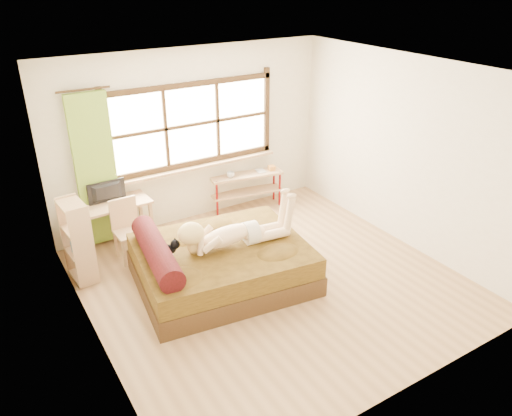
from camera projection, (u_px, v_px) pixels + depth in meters
floor at (271, 280)px, 6.56m from camera, size 4.50×4.50×0.00m
ceiling at (274, 72)px, 5.38m from camera, size 4.50×4.50×0.00m
wall_back at (192, 137)px, 7.69m from camera, size 4.50×0.00×4.50m
wall_front at (418, 276)px, 4.25m from camera, size 4.50×0.00×4.50m
wall_left at (82, 234)px, 4.91m from camera, size 0.00×4.50×4.50m
wall_right at (406, 153)px, 7.04m from camera, size 0.00×4.50×4.50m
window at (193, 127)px, 7.60m from camera, size 2.80×0.16×1.46m
curtain at (96, 171)px, 6.96m from camera, size 0.55×0.10×2.20m
bed at (218, 263)px, 6.40m from camera, size 2.32×1.95×0.81m
woman at (233, 223)px, 6.21m from camera, size 1.53×0.61×0.64m
kitten at (165, 249)px, 6.00m from camera, size 0.33×0.17×0.25m
desk at (111, 210)px, 7.10m from camera, size 1.12×0.55×0.69m
monitor at (108, 193)px, 7.03m from camera, size 0.54×0.09×0.31m
chair at (127, 226)px, 6.92m from camera, size 0.40×0.40×0.87m
pipe_shelf at (247, 183)px, 8.36m from camera, size 1.26×0.51×0.69m
cup at (230, 175)px, 8.12m from camera, size 0.15×0.15×0.10m
book at (257, 171)px, 8.38m from camera, size 0.18×0.22×0.02m
bookshelf at (78, 241)px, 6.37m from camera, size 0.31×0.50×1.11m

